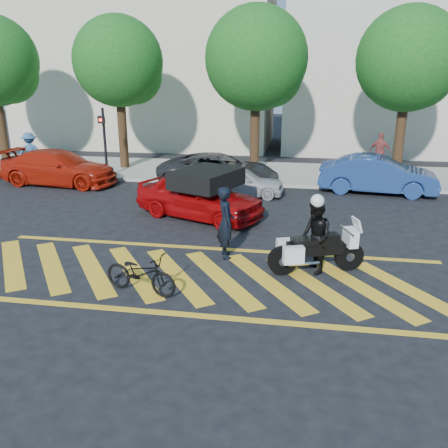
% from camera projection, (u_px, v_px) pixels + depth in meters
% --- Properties ---
extents(ground, '(90.00, 90.00, 0.00)m').
position_uv_depth(ground, '(201.00, 276.00, 11.51)').
color(ground, black).
rests_on(ground, ground).
extents(sidewalk, '(60.00, 5.00, 0.15)m').
position_uv_depth(sidewalk, '(254.00, 173.00, 22.73)').
color(sidewalk, '#9E998E').
rests_on(sidewalk, ground).
extents(crosswalk, '(12.33, 4.00, 0.01)m').
position_uv_depth(crosswalk, '(199.00, 276.00, 11.51)').
color(crosswalk, gold).
rests_on(crosswalk, ground).
extents(building_left, '(16.00, 8.00, 10.00)m').
position_uv_depth(building_left, '(148.00, 66.00, 30.91)').
color(building_left, beige).
rests_on(building_left, ground).
extents(building_right, '(16.00, 8.00, 11.00)m').
position_uv_depth(building_right, '(423.00, 57.00, 28.05)').
color(building_right, beige).
rests_on(building_right, ground).
extents(tree_left, '(4.20, 4.20, 7.26)m').
position_uv_depth(tree_left, '(121.00, 65.00, 22.28)').
color(tree_left, black).
rests_on(tree_left, ground).
extents(tree_center, '(4.60, 4.60, 7.56)m').
position_uv_depth(tree_center, '(259.00, 62.00, 21.21)').
color(tree_center, black).
rests_on(tree_center, ground).
extents(tree_right, '(4.40, 4.40, 7.41)m').
position_uv_depth(tree_right, '(411.00, 63.00, 20.20)').
color(tree_right, black).
rests_on(tree_right, ground).
extents(signal_pole, '(0.28, 0.43, 3.20)m').
position_uv_depth(signal_pole, '(104.00, 137.00, 21.07)').
color(signal_pole, black).
rests_on(signal_pole, ground).
extents(officer_bike, '(0.67, 0.82, 1.92)m').
position_uv_depth(officer_bike, '(226.00, 222.00, 12.44)').
color(officer_bike, black).
rests_on(officer_bike, ground).
extents(bicycle, '(1.88, 1.04, 0.94)m').
position_uv_depth(bicycle, '(140.00, 273.00, 10.55)').
color(bicycle, black).
rests_on(bicycle, ground).
extents(police_motorcycle, '(2.36, 1.21, 1.08)m').
position_uv_depth(police_motorcycle, '(315.00, 250.00, 11.58)').
color(police_motorcycle, black).
rests_on(police_motorcycle, ground).
extents(officer_moto, '(0.95, 1.07, 1.83)m').
position_uv_depth(officer_moto, '(315.00, 237.00, 11.50)').
color(officer_moto, black).
rests_on(officer_moto, ground).
extents(red_convertible, '(4.80, 3.38, 1.52)m').
position_uv_depth(red_convertible, '(199.00, 196.00, 15.86)').
color(red_convertible, '#9E0708').
rests_on(red_convertible, ground).
extents(parked_left, '(5.24, 2.44, 1.48)m').
position_uv_depth(parked_left, '(59.00, 168.00, 20.53)').
color(parked_left, '#AA1A0A').
rests_on(parked_left, ground).
extents(parked_mid_left, '(5.15, 2.47, 1.41)m').
position_uv_depth(parked_mid_left, '(219.00, 171.00, 20.10)').
color(parked_mid_left, black).
rests_on(parked_mid_left, ground).
extents(parked_mid_right, '(3.49, 1.58, 1.16)m').
position_uv_depth(parked_mid_right, '(240.00, 182.00, 18.65)').
color(parked_mid_right, '#B3B2B6').
rests_on(parked_mid_right, ground).
extents(parked_right, '(4.75, 2.12, 1.52)m').
position_uv_depth(parked_right, '(378.00, 175.00, 19.05)').
color(parked_right, navy).
rests_on(parked_right, ground).
extents(pedestrian_left, '(1.37, 1.14, 1.84)m').
position_uv_depth(pedestrian_left, '(31.00, 152.00, 22.35)').
color(pedestrian_left, '#316189').
rests_on(pedestrian_left, sidewalk).
extents(pedestrian_right, '(1.14, 0.84, 1.80)m').
position_uv_depth(pedestrian_right, '(380.00, 151.00, 22.71)').
color(pedestrian_right, '#A04A49').
rests_on(pedestrian_right, sidewalk).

